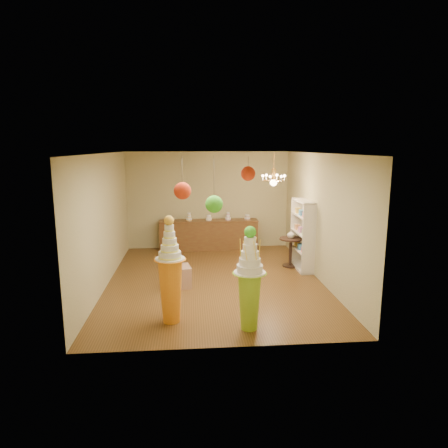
{
  "coord_description": "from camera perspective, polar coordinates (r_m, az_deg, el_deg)",
  "views": [
    {
      "loc": [
        -0.55,
        -9.09,
        3.15
      ],
      "look_at": [
        0.22,
        0.0,
        1.37
      ],
      "focal_mm": 32.0,
      "sensor_mm": 36.0,
      "label": 1
    }
  ],
  "objects": [
    {
      "name": "pom_red_right",
      "position": [
        6.33,
        3.46,
        7.2
      ],
      "size": [
        0.23,
        0.23,
        0.38
      ],
      "color": "#403A2E",
      "rests_on": "ceiling"
    },
    {
      "name": "floor",
      "position": [
        9.64,
        -1.34,
        -8.05
      ],
      "size": [
        6.5,
        6.5,
        0.0
      ],
      "primitive_type": "plane",
      "color": "#533616",
      "rests_on": "ground"
    },
    {
      "name": "wall_right",
      "position": [
        9.73,
        13.48,
        0.96
      ],
      "size": [
        0.04,
        6.5,
        3.0
      ],
      "primitive_type": "cube",
      "color": "tan",
      "rests_on": "ground"
    },
    {
      "name": "pom_red_left",
      "position": [
        6.79,
        -5.95,
        4.74
      ],
      "size": [
        0.29,
        0.29,
        0.73
      ],
      "color": "#403A2E",
      "rests_on": "ceiling"
    },
    {
      "name": "sideboard",
      "position": [
        12.37,
        -2.2,
        -1.46
      ],
      "size": [
        3.04,
        0.54,
        1.16
      ],
      "color": "brown",
      "rests_on": "floor"
    },
    {
      "name": "shelving_unit",
      "position": [
        10.55,
        11.15,
        -1.49
      ],
      "size": [
        0.33,
        1.2,
        1.8
      ],
      "color": "beige",
      "rests_on": "floor"
    },
    {
      "name": "round_table",
      "position": [
        10.74,
        9.49,
        -3.42
      ],
      "size": [
        0.67,
        0.67,
        0.77
      ],
      "rotation": [
        0.0,
        0.0,
        0.12
      ],
      "color": "black",
      "rests_on": "floor"
    },
    {
      "name": "burlap_riser",
      "position": [
        9.21,
        -6.51,
        -7.47
      ],
      "size": [
        0.62,
        0.62,
        0.48
      ],
      "primitive_type": "cube",
      "rotation": [
        0.0,
        0.0,
        0.18
      ],
      "color": "#90694E",
      "rests_on": "floor"
    },
    {
      "name": "pedestal_orange",
      "position": [
        7.3,
        -7.64,
        -8.17
      ],
      "size": [
        0.59,
        0.59,
        1.97
      ],
      "rotation": [
        0.0,
        0.0,
        -0.13
      ],
      "color": "orange",
      "rests_on": "floor"
    },
    {
      "name": "ceiling",
      "position": [
        9.11,
        -1.42,
        10.08
      ],
      "size": [
        6.5,
        6.5,
        0.0
      ],
      "primitive_type": "plane",
      "rotation": [
        3.14,
        0.0,
        0.0
      ],
      "color": "beige",
      "rests_on": "ground"
    },
    {
      "name": "vase",
      "position": [
        10.65,
        9.56,
        -1.43
      ],
      "size": [
        0.25,
        0.25,
        0.22
      ],
      "primitive_type": "imported",
      "rotation": [
        0.0,
        0.0,
        0.22
      ],
      "color": "beige",
      "rests_on": "round_table"
    },
    {
      "name": "pom_green_mid",
      "position": [
        6.86,
        -1.42,
        2.85
      ],
      "size": [
        0.3,
        0.3,
        0.98
      ],
      "color": "#403A2E",
      "rests_on": "ceiling"
    },
    {
      "name": "wall_front",
      "position": [
        6.1,
        0.5,
        -4.68
      ],
      "size": [
        5.0,
        0.04,
        3.0
      ],
      "primitive_type": "cube",
      "color": "tan",
      "rests_on": "ground"
    },
    {
      "name": "wall_left",
      "position": [
        9.45,
        -16.7,
        0.49
      ],
      "size": [
        0.04,
        6.5,
        3.0
      ],
      "primitive_type": "cube",
      "color": "tan",
      "rests_on": "ground"
    },
    {
      "name": "pedestal_green",
      "position": [
        6.97,
        3.66,
        -9.04
      ],
      "size": [
        0.59,
        0.59,
        1.84
      ],
      "rotation": [
        0.0,
        0.0,
        0.09
      ],
      "color": "#91C52B",
      "rests_on": "floor"
    },
    {
      "name": "wall_back",
      "position": [
        12.47,
        -2.29,
        3.41
      ],
      "size": [
        5.0,
        0.04,
        3.0
      ],
      "primitive_type": "cube",
      "color": "tan",
      "rests_on": "ground"
    },
    {
      "name": "chandelier",
      "position": [
        10.25,
        7.09,
        6.19
      ],
      "size": [
        0.64,
        0.64,
        0.85
      ],
      "rotation": [
        0.0,
        0.0,
        0.01
      ],
      "color": "#EFB054",
      "rests_on": "ceiling"
    }
  ]
}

